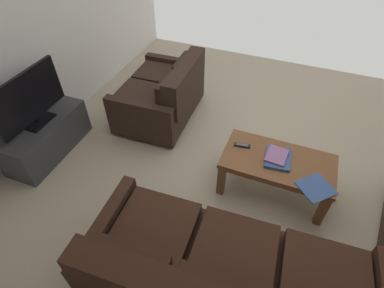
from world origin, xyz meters
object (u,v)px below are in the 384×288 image
object	(u,v)px
sofa_main	(227,285)
book_stack	(277,157)
tv_stand	(46,137)
coffee_table	(277,165)
loose_magazine	(316,188)
flat_tv	(29,99)
loveseat_near	(164,95)
tv_remote	(242,145)

from	to	relation	value
sofa_main	book_stack	xyz separation A→B (m)	(-0.10, -1.25, 0.08)
sofa_main	tv_stand	distance (m)	2.50
sofa_main	coffee_table	bearing A→B (deg)	-95.70
sofa_main	loose_magazine	xyz separation A→B (m)	(-0.47, -1.03, 0.06)
book_stack	flat_tv	bearing A→B (deg)	9.28
loveseat_near	flat_tv	distance (m)	1.48
coffee_table	tv_stand	bearing A→B (deg)	9.04
sofa_main	flat_tv	bearing A→B (deg)	-19.83
coffee_table	loose_magazine	bearing A→B (deg)	148.67
sofa_main	flat_tv	distance (m)	2.52
tv_remote	flat_tv	bearing A→B (deg)	12.01
flat_tv	book_stack	xyz separation A→B (m)	(-2.45, -0.40, -0.27)
coffee_table	loose_magazine	distance (m)	0.41
coffee_table	tv_remote	bearing A→B (deg)	-8.61
sofa_main	coffee_table	size ratio (longest dim) A/B	1.97
tv_stand	book_stack	xyz separation A→B (m)	(-2.45, -0.40, 0.24)
tv_stand	tv_remote	distance (m)	2.16
flat_tv	tv_remote	xyz separation A→B (m)	(-2.10, -0.45, -0.28)
sofa_main	tv_remote	xyz separation A→B (m)	(0.24, -1.29, 0.07)
sofa_main	loveseat_near	distance (m)	2.38
tv_stand	tv_remote	xyz separation A→B (m)	(-2.10, -0.45, 0.22)
tv_remote	tv_stand	bearing A→B (deg)	12.05
tv_stand	flat_tv	xyz separation A→B (m)	(-0.00, -0.00, 0.51)
sofa_main	loose_magazine	distance (m)	1.13
sofa_main	loose_magazine	bearing A→B (deg)	-114.68
tv_remote	loose_magazine	bearing A→B (deg)	159.51
loveseat_near	coffee_table	bearing A→B (deg)	155.91
loveseat_near	flat_tv	size ratio (longest dim) A/B	1.39
book_stack	tv_stand	bearing A→B (deg)	9.31
loveseat_near	book_stack	bearing A→B (deg)	155.91
book_stack	sofa_main	bearing A→B (deg)	85.23
tv_stand	tv_remote	bearing A→B (deg)	-167.95
sofa_main	loveseat_near	world-z (taller)	sofa_main
flat_tv	loose_magazine	size ratio (longest dim) A/B	3.21
tv_remote	loose_magazine	xyz separation A→B (m)	(-0.72, 0.27, -0.01)
loose_magazine	coffee_table	bearing A→B (deg)	-166.04
flat_tv	loose_magazine	distance (m)	2.84
book_stack	loose_magazine	world-z (taller)	book_stack
flat_tv	tv_remote	world-z (taller)	flat_tv
tv_stand	loose_magazine	world-z (taller)	loose_magazine
tv_stand	book_stack	size ratio (longest dim) A/B	3.24
sofa_main	coffee_table	distance (m)	1.24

